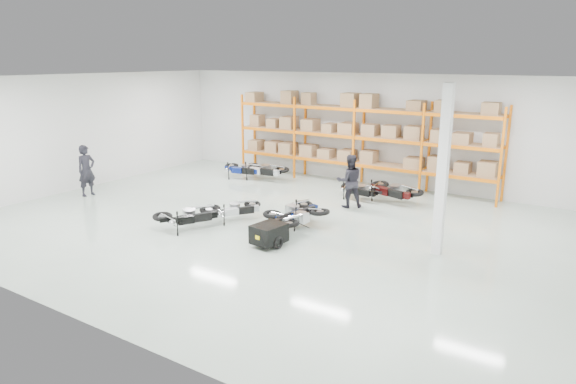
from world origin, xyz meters
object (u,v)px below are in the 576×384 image
Objects in this scene: moto_blue_centre at (294,208)px; person_left at (87,171)px; person_back at (350,181)px; trailer at (269,234)px; moto_back_b at (263,167)px; moto_silver_left at (234,205)px; moto_back_c at (360,187)px; moto_touring_right at (299,213)px; moto_black_far_left at (188,212)px; moto_back_a at (244,166)px; moto_back_d at (393,187)px.

moto_blue_centre is 8.57m from person_left.
person_back is (0.57, 2.71, 0.39)m from moto_blue_centre.
person_left is at bearing -14.22° from person_back.
moto_back_b is at bearing 134.61° from trailer.
person_left is (-6.61, -0.61, 0.47)m from moto_silver_left.
moto_back_c is (0.01, 5.84, 0.11)m from trailer.
person_left is at bearing 127.87° from moto_back_c.
person_back reaches higher than moto_back_b.
trailer is at bearing 112.13° from moto_blue_centre.
moto_silver_left is (-1.86, -0.67, -0.05)m from moto_blue_centre.
moto_back_b is (-4.39, 4.48, 0.04)m from moto_blue_centre.
moto_touring_right is 8.97m from person_left.
moto_back_a reaches higher than moto_black_far_left.
moto_back_a is 0.92× the size of person_left.
person_back is at bearing -113.60° from moto_back_a.
moto_back_b is (-4.85, 4.90, 0.03)m from moto_touring_right.
moto_touring_right is at bearing -138.24° from moto_back_a.
moto_back_b is 7.06m from person_left.
moto_back_c is (0.47, 3.82, -0.06)m from moto_blue_centre.
trailer is 0.81× the size of moto_back_d.
trailer is at bearing -172.60° from moto_back_d.
moto_back_c is 10.30m from person_left.
moto_touring_right reaches higher than moto_silver_left.
person_left reaches higher than moto_black_far_left.
moto_back_b is (0.85, 0.26, 0.03)m from moto_back_a.
moto_silver_left is 6.66m from person_left.
moto_blue_centre is 0.93× the size of moto_back_d.
moto_touring_right is at bearing -80.66° from person_left.
moto_touring_right is 0.97× the size of person_back.
moto_back_c is at bearing -87.65° from moto_blue_centre.
person_back is (-1.05, -1.42, 0.35)m from moto_back_d.
moto_blue_centre is 2.80m from person_back.
moto_back_c is at bearing 96.91° from moto_touring_right.
moto_back_d is at bearing 87.22° from trailer.
person_left is (-8.47, -1.28, 0.43)m from moto_blue_centre.
moto_silver_left is 5.06m from moto_back_c.
moto_black_far_left is 2.93m from trailer.
moto_back_d is at bearing -102.01° from moto_blue_centre.
moto_back_d is at bearing -66.82° from moto_back_c.
moto_black_far_left is 7.47m from moto_back_d.
moto_blue_centre is 0.94× the size of moto_back_b.
moto_back_c is 1.20m from person_back.
moto_back_c reaches higher than trailer.
moto_blue_centre is 2.08m from trailer.
moto_blue_centre is 4.43m from moto_back_d.
person_left is 9.88m from person_back.
moto_back_b is (-1.93, 6.61, 0.04)m from moto_black_far_left.
moto_touring_right is (2.92, 1.71, 0.01)m from moto_black_far_left.
trailer is (2.31, -1.35, -0.13)m from moto_silver_left.
person_back is (4.96, -1.77, 0.36)m from moto_back_b.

